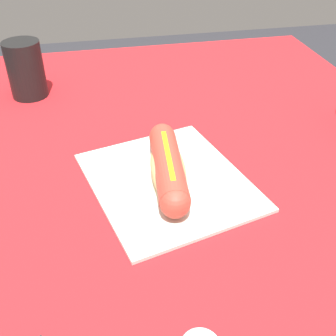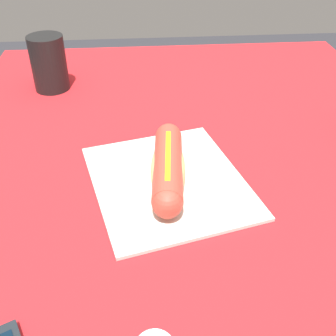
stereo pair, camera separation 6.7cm
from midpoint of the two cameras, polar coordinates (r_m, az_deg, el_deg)
dining_table at (r=0.81m, az=6.20°, el=-7.33°), size 1.22×0.95×0.78m
paper_wrapper at (r=0.69m, az=2.79°, el=-1.93°), size 0.33×0.30×0.01m
hot_dog at (r=0.67m, az=2.87°, el=0.02°), size 0.23×0.07×0.05m
drinking_cup at (r=1.00m, az=-14.22°, el=13.75°), size 0.08×0.08×0.12m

